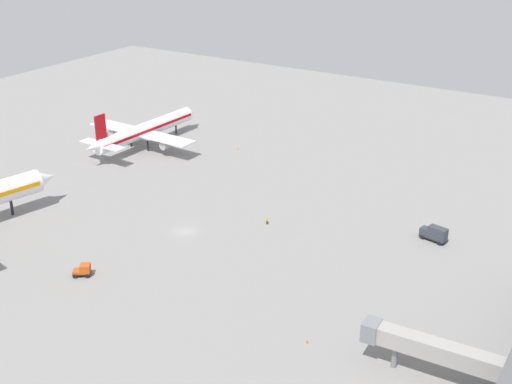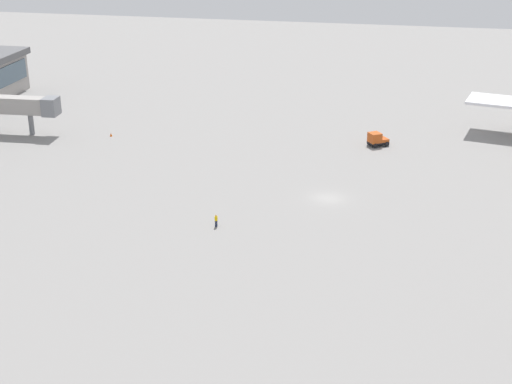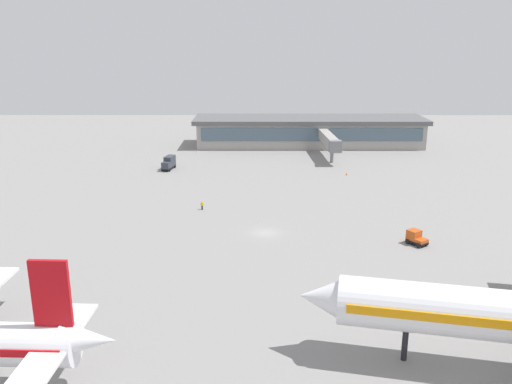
# 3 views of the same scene
# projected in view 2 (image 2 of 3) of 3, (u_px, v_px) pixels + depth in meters

# --- Properties ---
(ground) EXTENTS (288.00, 288.00, 0.00)m
(ground) POSITION_uv_depth(u_px,v_px,m) (328.00, 198.00, 104.95)
(ground) COLOR gray
(baggage_tug) EXTENTS (3.54, 3.75, 2.30)m
(baggage_tug) POSITION_uv_depth(u_px,v_px,m) (377.00, 139.00, 125.64)
(baggage_tug) COLOR black
(baggage_tug) RESTS_ON ground
(ground_crew_worker) EXTENTS (0.57, 0.46, 1.67)m
(ground_crew_worker) POSITION_uv_depth(u_px,v_px,m) (216.00, 220.00, 95.90)
(ground_crew_worker) COLOR #1E2338
(ground_crew_worker) RESTS_ON ground
(jet_bridge) EXTENTS (3.97, 21.87, 6.74)m
(jet_bridge) POSITION_uv_depth(u_px,v_px,m) (0.00, 105.00, 130.63)
(jet_bridge) COLOR #9E9993
(jet_bridge) RESTS_ON ground
(safety_cone_near_gate) EXTENTS (0.44, 0.44, 0.60)m
(safety_cone_near_gate) POSITION_uv_depth(u_px,v_px,m) (111.00, 135.00, 130.76)
(safety_cone_near_gate) COLOR #EA590C
(safety_cone_near_gate) RESTS_ON ground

